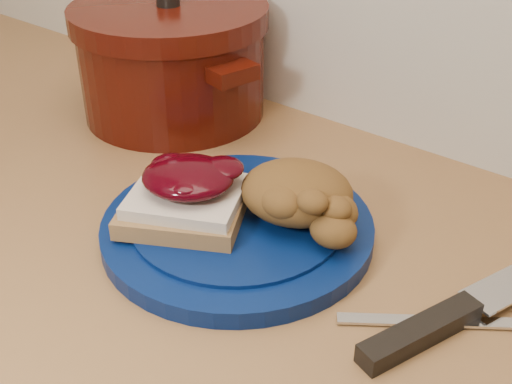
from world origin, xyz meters
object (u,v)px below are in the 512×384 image
Objects in this scene: chef_knife at (458,312)px; dutch_oven at (172,60)px; butter_knife at (431,321)px; pepper_grinder at (182,70)px; plate at (237,228)px.

chef_knife is 1.00× the size of dutch_oven.
chef_knife is 1.99× the size of butter_knife.
pepper_grinder is (-0.00, 0.02, -0.02)m from dutch_oven.
dutch_oven is at bearing 124.12° from butter_knife.
dutch_oven reaches higher than pepper_grinder.
chef_knife is (0.25, 0.02, 0.00)m from plate.
chef_knife is at bearing 12.59° from butter_knife.
plate is 2.45× the size of pepper_grinder.
butter_knife is at bearing -21.73° from pepper_grinder.
plate is at bearing -36.32° from pepper_grinder.
plate is at bearing 114.72° from chef_knife.
pepper_grinder reaches higher than chef_knife.
pepper_grinder is at bearing 143.68° from plate.
dutch_oven is (-0.51, 0.18, 0.08)m from butter_knife.
dutch_oven is at bearing 146.29° from plate.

